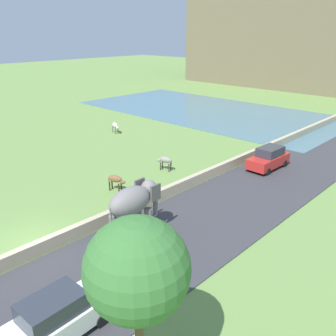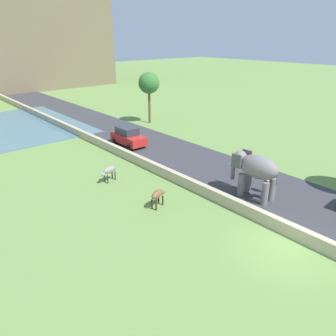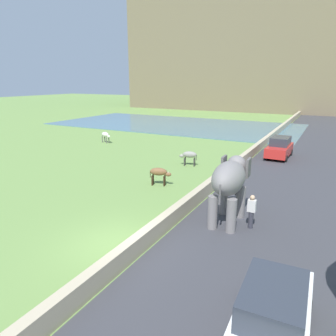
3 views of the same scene
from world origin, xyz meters
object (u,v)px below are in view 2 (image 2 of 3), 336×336
object	(u,v)px
cow_brown	(158,195)
elephant	(255,169)
person_beside_elephant	(267,182)
car_red	(128,136)
cow_grey	(109,171)

from	to	relation	value
cow_brown	elephant	bearing A→B (deg)	-29.73
elephant	cow_brown	size ratio (longest dim) A/B	2.46
person_beside_elephant	cow_brown	xyz separation A→B (m)	(-6.65, 3.43, -0.04)
car_red	cow_grey	bearing A→B (deg)	-134.08
car_red	cow_grey	xyz separation A→B (m)	(-5.82, -6.01, -0.06)
elephant	cow_grey	world-z (taller)	elephant
car_red	cow_grey	world-z (taller)	car_red
car_red	cow_grey	distance (m)	8.36
cow_grey	car_red	bearing A→B (deg)	45.92
elephant	car_red	bearing A→B (deg)	89.96
person_beside_elephant	car_red	size ratio (longest dim) A/B	0.40
cow_grey	person_beside_elephant	bearing A→B (deg)	-51.29
elephant	car_red	size ratio (longest dim) A/B	0.86
car_red	cow_brown	size ratio (longest dim) A/B	2.85
cow_brown	car_red	bearing A→B (deg)	63.85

